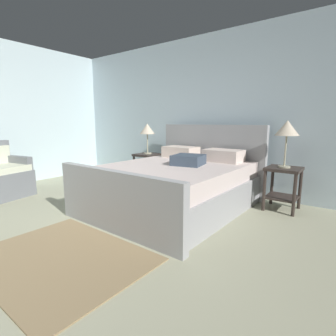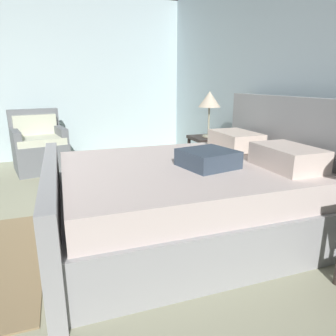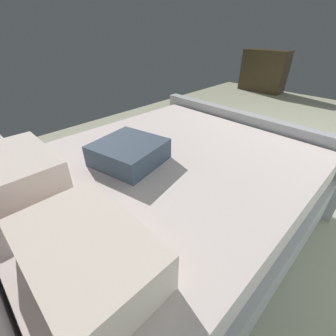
# 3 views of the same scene
# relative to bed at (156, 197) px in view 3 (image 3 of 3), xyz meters

# --- Properties ---
(ground_plane) EXTENTS (5.89, 6.49, 0.02)m
(ground_plane) POSITION_rel_bed_xyz_m (-0.37, -2.03, -0.35)
(ground_plane) COLOR #A9A88A
(bed) EXTENTS (1.92, 2.27, 1.17)m
(bed) POSITION_rel_bed_xyz_m (0.00, 0.00, 0.00)
(bed) COLOR #A5A5A8
(bed) RESTS_ON ground
(dresser) EXTENTS (1.00, 0.46, 0.91)m
(dresser) POSITION_rel_bed_xyz_m (1.48, -4.93, 0.11)
(dresser) COLOR #3C2F1B
(dresser) RESTS_ON ground
(area_rug) EXTENTS (1.59, 1.20, 0.01)m
(area_rug) POSITION_rel_bed_xyz_m (-0.00, -1.81, -0.34)
(area_rug) COLOR #977D58
(area_rug) RESTS_ON ground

